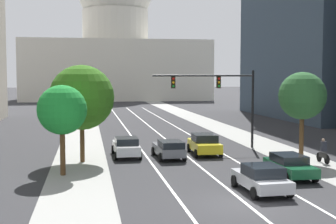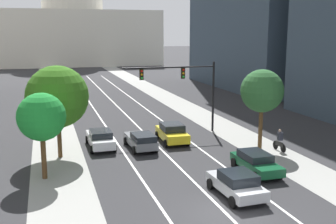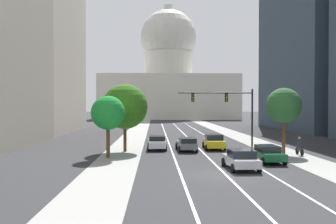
{
  "view_description": "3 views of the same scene",
  "coord_description": "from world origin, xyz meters",
  "px_view_note": "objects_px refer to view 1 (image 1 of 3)",
  "views": [
    {
      "loc": [
        -7.35,
        -21.37,
        6.04
      ],
      "look_at": [
        -0.05,
        21.9,
        2.74
      ],
      "focal_mm": 51.35,
      "sensor_mm": 36.0,
      "label": 1
    },
    {
      "loc": [
        -8.55,
        -18.08,
        9.17
      ],
      "look_at": [
        0.26,
        11.35,
        3.2
      ],
      "focal_mm": 44.33,
      "sensor_mm": 36.0,
      "label": 2
    },
    {
      "loc": [
        -4.75,
        -24.52,
        4.66
      ],
      "look_at": [
        -3.0,
        24.12,
        3.77
      ],
      "focal_mm": 39.51,
      "sensor_mm": 36.0,
      "label": 3
    }
  ],
  "objects_px": {
    "capitol_building": "(116,44)",
    "car_green": "(290,165)",
    "car_white": "(126,147)",
    "street_tree_near_left": "(62,110)",
    "traffic_signal_mast": "(221,92)",
    "cyclist": "(323,151)",
    "car_silver": "(261,178)",
    "street_tree_mid_left": "(82,98)",
    "car_yellow": "(204,144)",
    "car_gray": "(169,149)",
    "street_tree_far_right": "(302,96)"
  },
  "relations": [
    {
      "from": "car_gray",
      "to": "traffic_signal_mast",
      "type": "distance_m",
      "value": 7.67
    },
    {
      "from": "car_gray",
      "to": "street_tree_near_left",
      "type": "relative_size",
      "value": 0.79
    },
    {
      "from": "car_green",
      "to": "car_gray",
      "type": "distance_m",
      "value": 9.67
    },
    {
      "from": "car_silver",
      "to": "street_tree_far_right",
      "type": "relative_size",
      "value": 0.67
    },
    {
      "from": "cyclist",
      "to": "street_tree_far_right",
      "type": "relative_size",
      "value": 0.27
    },
    {
      "from": "car_silver",
      "to": "street_tree_far_right",
      "type": "distance_m",
      "value": 11.04
    },
    {
      "from": "car_green",
      "to": "car_silver",
      "type": "relative_size",
      "value": 1.04
    },
    {
      "from": "car_green",
      "to": "street_tree_far_right",
      "type": "bearing_deg",
      "value": -31.6
    },
    {
      "from": "car_yellow",
      "to": "car_white",
      "type": "bearing_deg",
      "value": 92.16
    },
    {
      "from": "car_green",
      "to": "car_yellow",
      "type": "distance_m",
      "value": 9.47
    },
    {
      "from": "traffic_signal_mast",
      "to": "car_silver",
      "type": "bearing_deg",
      "value": -97.86
    },
    {
      "from": "car_silver",
      "to": "car_green",
      "type": "bearing_deg",
      "value": -44.41
    },
    {
      "from": "car_silver",
      "to": "street_tree_mid_left",
      "type": "relative_size",
      "value": 0.62
    },
    {
      "from": "car_silver",
      "to": "car_yellow",
      "type": "bearing_deg",
      "value": -2.19
    },
    {
      "from": "capitol_building",
      "to": "car_green",
      "type": "bearing_deg",
      "value": -87.36
    },
    {
      "from": "car_green",
      "to": "street_tree_far_right",
      "type": "distance_m",
      "value": 7.07
    },
    {
      "from": "traffic_signal_mast",
      "to": "street_tree_near_left",
      "type": "distance_m",
      "value": 15.3
    },
    {
      "from": "cyclist",
      "to": "car_white",
      "type": "bearing_deg",
      "value": 67.05
    },
    {
      "from": "traffic_signal_mast",
      "to": "cyclist",
      "type": "relative_size",
      "value": 4.98
    },
    {
      "from": "car_gray",
      "to": "car_green",
      "type": "bearing_deg",
      "value": -143.76
    },
    {
      "from": "car_green",
      "to": "car_gray",
      "type": "height_order",
      "value": "car_gray"
    },
    {
      "from": "traffic_signal_mast",
      "to": "street_tree_near_left",
      "type": "height_order",
      "value": "traffic_signal_mast"
    },
    {
      "from": "car_silver",
      "to": "traffic_signal_mast",
      "type": "xyz_separation_m",
      "value": [
        2.07,
        15.01,
        3.99
      ]
    },
    {
      "from": "traffic_signal_mast",
      "to": "street_tree_mid_left",
      "type": "bearing_deg",
      "value": -158.5
    },
    {
      "from": "capitol_building",
      "to": "car_gray",
      "type": "xyz_separation_m",
      "value": [
        -1.5,
        -90.43,
        -13.61
      ]
    },
    {
      "from": "car_white",
      "to": "traffic_signal_mast",
      "type": "xyz_separation_m",
      "value": [
        8.1,
        2.76,
        3.98
      ]
    },
    {
      "from": "car_white",
      "to": "street_tree_near_left",
      "type": "distance_m",
      "value": 8.15
    },
    {
      "from": "car_gray",
      "to": "cyclist",
      "type": "xyz_separation_m",
      "value": [
        10.26,
        -3.54,
        0.11
      ]
    },
    {
      "from": "capitol_building",
      "to": "traffic_signal_mast",
      "type": "relative_size",
      "value": 5.4
    },
    {
      "from": "cyclist",
      "to": "street_tree_near_left",
      "type": "height_order",
      "value": "street_tree_near_left"
    },
    {
      "from": "capitol_building",
      "to": "car_silver",
      "type": "xyz_separation_m",
      "value": [
        1.51,
        -101.31,
        -13.6
      ]
    },
    {
      "from": "capitol_building",
      "to": "car_white",
      "type": "bearing_deg",
      "value": -92.91
    },
    {
      "from": "car_green",
      "to": "street_tree_far_right",
      "type": "xyz_separation_m",
      "value": [
        3.08,
        5.03,
        3.9
      ]
    },
    {
      "from": "car_white",
      "to": "car_gray",
      "type": "bearing_deg",
      "value": -115.05
    },
    {
      "from": "car_yellow",
      "to": "car_silver",
      "type": "distance_m",
      "value": 12.3
    },
    {
      "from": "car_yellow",
      "to": "cyclist",
      "type": "height_order",
      "value": "cyclist"
    },
    {
      "from": "cyclist",
      "to": "capitol_building",
      "type": "bearing_deg",
      "value": 2.63
    },
    {
      "from": "street_tree_near_left",
      "to": "street_tree_mid_left",
      "type": "bearing_deg",
      "value": 75.65
    },
    {
      "from": "capitol_building",
      "to": "traffic_signal_mast",
      "type": "height_order",
      "value": "capitol_building"
    },
    {
      "from": "car_yellow",
      "to": "street_tree_near_left",
      "type": "xyz_separation_m",
      "value": [
        -10.37,
        -6.17,
        3.15
      ]
    },
    {
      "from": "car_silver",
      "to": "capitol_building",
      "type": "bearing_deg",
      "value": -1.34
    },
    {
      "from": "car_yellow",
      "to": "car_gray",
      "type": "bearing_deg",
      "value": 116.86
    },
    {
      "from": "capitol_building",
      "to": "street_tree_mid_left",
      "type": "xyz_separation_m",
      "value": [
        -7.73,
        -90.76,
        -9.81
      ]
    },
    {
      "from": "capitol_building",
      "to": "street_tree_near_left",
      "type": "distance_m",
      "value": 96.15
    },
    {
      "from": "car_green",
      "to": "car_gray",
      "type": "xyz_separation_m",
      "value": [
        -6.02,
        7.56,
        0.02
      ]
    },
    {
      "from": "cyclist",
      "to": "street_tree_far_right",
      "type": "height_order",
      "value": "street_tree_far_right"
    },
    {
      "from": "car_white",
      "to": "car_silver",
      "type": "relative_size",
      "value": 1.09
    },
    {
      "from": "cyclist",
      "to": "street_tree_mid_left",
      "type": "height_order",
      "value": "street_tree_mid_left"
    },
    {
      "from": "car_white",
      "to": "car_silver",
      "type": "distance_m",
      "value": 13.65
    },
    {
      "from": "capitol_building",
      "to": "car_green",
      "type": "relative_size",
      "value": 10.51
    }
  ]
}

